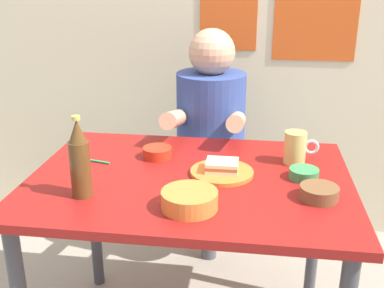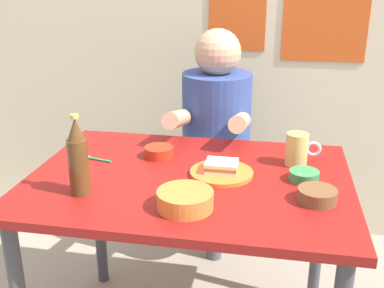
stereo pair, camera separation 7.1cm
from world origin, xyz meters
TOP-DOWN VIEW (x-y plane):
  - dining_table at (0.00, 0.00)m, footprint 1.10×0.80m
  - stool at (0.01, 0.63)m, footprint 0.34×0.34m
  - person_seated at (0.01, 0.62)m, footprint 0.33×0.56m
  - plate_orange at (0.11, 0.03)m, footprint 0.22×0.22m
  - sandwich at (0.11, 0.03)m, footprint 0.11×0.09m
  - beer_mug at (0.37, 0.17)m, footprint 0.13×0.08m
  - beer_bottle at (-0.31, -0.19)m, footprint 0.06×0.06m
  - condiment_bowl_brown at (0.42, -0.11)m, footprint 0.12×0.12m
  - dip_bowl_green at (0.39, 0.04)m, footprint 0.10×0.10m
  - sauce_bowl_chili at (-0.15, 0.15)m, footprint 0.11×0.11m
  - soup_bowl_orange at (0.03, -0.23)m, footprint 0.17×0.17m
  - spoon at (-0.39, 0.08)m, footprint 0.13×0.04m

SIDE VIEW (x-z plane):
  - stool at x=0.01m, z-range 0.12..0.57m
  - dining_table at x=0.00m, z-range 0.28..1.02m
  - spoon at x=-0.39m, z-range 0.74..0.75m
  - plate_orange at x=0.11m, z-range 0.74..0.75m
  - dip_bowl_green at x=0.39m, z-range 0.74..0.78m
  - sauce_bowl_chili at x=-0.15m, z-range 0.74..0.78m
  - condiment_bowl_brown at x=0.42m, z-range 0.74..0.78m
  - person_seated at x=0.01m, z-range 0.41..1.13m
  - soup_bowl_orange at x=0.03m, z-range 0.74..0.80m
  - sandwich at x=0.11m, z-range 0.75..0.79m
  - beer_mug at x=0.37m, z-range 0.74..0.86m
  - beer_bottle at x=-0.31m, z-range 0.73..0.99m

